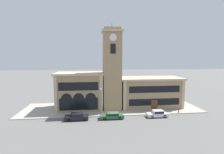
{
  "coord_description": "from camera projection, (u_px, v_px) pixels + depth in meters",
  "views": [
    {
      "loc": [
        -4.63,
        -36.25,
        12.55
      ],
      "look_at": [
        -0.23,
        3.24,
        8.2
      ],
      "focal_mm": 28.0,
      "sensor_mm": 36.0,
      "label": 1
    }
  ],
  "objects": [
    {
      "name": "ground_plane",
      "position": [
        115.0,
        116.0,
        37.69
      ],
      "size": [
        300.0,
        300.0,
        0.0
      ],
      "primitive_type": "plane",
      "color": "#605E5B"
    },
    {
      "name": "parked_car_near",
      "position": [
        77.0,
        116.0,
        35.38
      ],
      "size": [
        4.73,
        1.9,
        1.42
      ],
      "rotation": [
        0.0,
        0.0,
        3.15
      ],
      "color": "black",
      "rests_on": "ground_plane"
    },
    {
      "name": "sidewalk_kerb",
      "position": [
        112.0,
        108.0,
        43.81
      ],
      "size": [
        43.06,
        12.41,
        0.15
      ],
      "color": "#A39E93",
      "rests_on": "ground_plane"
    },
    {
      "name": "town_hall_right_wing",
      "position": [
        150.0,
        92.0,
        45.08
      ],
      "size": [
        15.81,
        7.87,
        7.58
      ],
      "color": "#9E7F5B",
      "rests_on": "ground_plane"
    },
    {
      "name": "bollard",
      "position": [
        71.0,
        114.0,
        37.13
      ],
      "size": [
        0.18,
        0.18,
        1.06
      ],
      "color": "black",
      "rests_on": "sidewalk_kerb"
    },
    {
      "name": "town_hall_left_wing",
      "position": [
        80.0,
        91.0,
        43.03
      ],
      "size": [
        11.57,
        7.87,
        9.0
      ],
      "color": "#9E7F5B",
      "rests_on": "ground_plane"
    },
    {
      "name": "parked_car_far",
      "position": [
        157.0,
        113.0,
        37.24
      ],
      "size": [
        4.42,
        1.84,
        1.44
      ],
      "rotation": [
        0.0,
        0.0,
        3.15
      ],
      "color": "silver",
      "rests_on": "ground_plane"
    },
    {
      "name": "street_lamp",
      "position": [
        101.0,
        98.0,
        37.69
      ],
      "size": [
        0.36,
        0.36,
        5.88
      ],
      "color": "#4C4C51",
      "rests_on": "sidewalk_kerb"
    },
    {
      "name": "clock_tower",
      "position": [
        112.0,
        69.0,
        41.92
      ],
      "size": [
        4.95,
        4.95,
        20.72
      ],
      "color": "#9E7F5B",
      "rests_on": "ground_plane"
    },
    {
      "name": "parked_car_mid",
      "position": [
        112.0,
        115.0,
        36.18
      ],
      "size": [
        4.9,
        1.91,
        1.28
      ],
      "rotation": [
        0.0,
        0.0,
        3.15
      ],
      "color": "#285633",
      "rests_on": "ground_plane"
    },
    {
      "name": "fire_hydrant",
      "position": [
        179.0,
        111.0,
        39.67
      ],
      "size": [
        0.22,
        0.22,
        0.87
      ],
      "color": "red",
      "rests_on": "sidewalk_kerb"
    }
  ]
}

